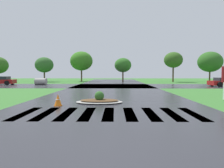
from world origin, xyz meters
TOP-DOWN VIEW (x-y plane):
  - asphalt_roadway at (0.00, 10.00)m, footprint 10.27×80.00m
  - asphalt_cross_road at (0.00, 23.52)m, footprint 90.00×9.24m
  - crosswalk_stripes at (0.00, 4.99)m, footprint 7.65×2.95m
  - median_island at (-0.64, 8.11)m, footprint 2.71×1.64m
  - car_dark_suv at (-16.69, 25.87)m, footprint 4.57×2.29m
  - drainage_pipe_stack at (-10.54, 25.78)m, footprint 1.66×1.04m
  - traffic_cone at (-2.74, 6.98)m, footprint 0.41×0.41m
  - background_treeline at (-0.15, 36.60)m, footprint 46.53×6.17m

SIDE VIEW (x-z plane):
  - asphalt_roadway at x=0.00m, z-range 0.00..0.01m
  - asphalt_cross_road at x=0.00m, z-range 0.00..0.01m
  - crosswalk_stripes at x=0.00m, z-range 0.00..0.01m
  - median_island at x=-0.64m, z-range -0.19..0.49m
  - traffic_cone at x=-2.74m, z-range -0.01..0.62m
  - drainage_pipe_stack at x=-10.54m, z-range 0.00..0.96m
  - car_dark_suv at x=-16.69m, z-range -0.03..1.18m
  - background_treeline at x=-0.15m, z-range 0.73..6.74m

